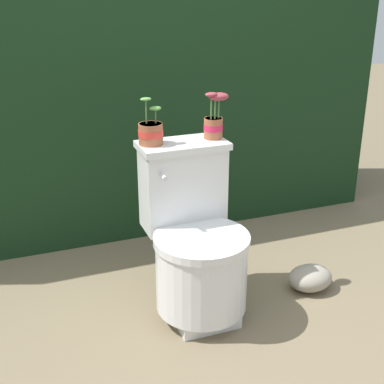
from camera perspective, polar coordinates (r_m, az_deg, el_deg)
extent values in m
plane|color=#75664C|center=(2.55, 0.10, -13.46)|extent=(12.00, 12.00, 0.00)
cube|color=black|center=(3.37, -7.69, 9.18)|extent=(3.13, 0.73, 1.48)
cube|color=silver|center=(2.56, 0.98, -12.51)|extent=(0.28, 0.31, 0.06)
cylinder|color=silver|center=(2.46, 1.01, -8.82)|extent=(0.41, 0.41, 0.32)
cylinder|color=silver|center=(2.37, 1.04, -5.09)|extent=(0.43, 0.43, 0.04)
cube|color=silver|center=(2.51, -0.98, 0.44)|extent=(0.38, 0.19, 0.39)
cube|color=silver|center=(2.44, -1.01, 5.01)|extent=(0.41, 0.22, 0.03)
cylinder|color=silver|center=(2.32, -3.06, 1.63)|extent=(0.02, 0.05, 0.02)
cylinder|color=#9E5638|center=(2.40, -4.42, 6.20)|extent=(0.11, 0.11, 0.09)
cylinder|color=red|center=(2.40, -4.42, 6.30)|extent=(0.11, 0.11, 0.03)
cylinder|color=#332319|center=(2.39, -4.45, 7.15)|extent=(0.10, 0.10, 0.01)
cylinder|color=#4C753D|center=(2.37, -4.91, 8.51)|extent=(0.01, 0.01, 0.10)
ellipsoid|color=#569342|center=(2.36, -4.96, 9.84)|extent=(0.05, 0.04, 0.02)
cylinder|color=#4C753D|center=(2.38, -3.92, 8.05)|extent=(0.01, 0.01, 0.06)
ellipsoid|color=#569342|center=(2.37, -3.94, 8.89)|extent=(0.05, 0.04, 0.02)
cylinder|color=#9E5638|center=(2.48, 2.28, 6.82)|extent=(0.09, 0.09, 0.10)
cylinder|color=#D1234C|center=(2.48, 2.28, 6.92)|extent=(0.09, 0.09, 0.03)
cylinder|color=#332319|center=(2.47, 2.30, 7.75)|extent=(0.08, 0.08, 0.01)
cylinder|color=#4C753D|center=(2.43, 2.06, 8.98)|extent=(0.01, 0.01, 0.11)
ellipsoid|color=#93333D|center=(2.42, 2.08, 10.36)|extent=(0.06, 0.04, 0.02)
cylinder|color=#4C753D|center=(2.44, 2.47, 8.86)|extent=(0.01, 0.01, 0.09)
ellipsoid|color=#93333D|center=(2.43, 2.49, 10.08)|extent=(0.06, 0.04, 0.02)
cylinder|color=#4C753D|center=(2.46, 2.87, 8.86)|extent=(0.01, 0.01, 0.09)
ellipsoid|color=#93333D|center=(2.44, 2.90, 10.12)|extent=(0.09, 0.07, 0.04)
ellipsoid|color=#9E9384|center=(2.80, 12.49, -8.94)|extent=(0.23, 0.18, 0.13)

